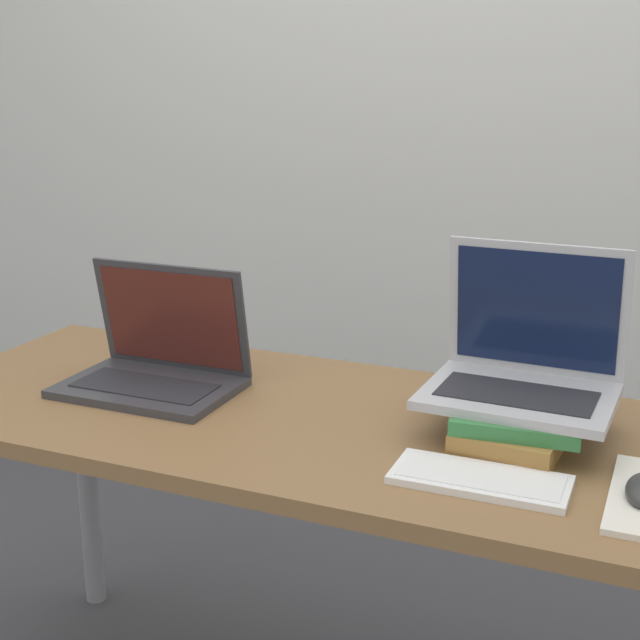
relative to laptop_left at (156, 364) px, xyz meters
The scene contains 6 objects.
wall_back 1.36m from the laptop_left, 73.90° to the left, with size 8.00×0.05×2.70m.
desk 0.36m from the laptop_left, ahead, with size 1.55×0.62×0.71m.
laptop_left is the anchor object (origin of this frame).
book_stack 0.70m from the laptop_left, ahead, with size 0.22×0.28×0.06m.
laptop_on_books 0.70m from the laptop_left, ahead, with size 0.32×0.25×0.25m.
wireless_keyboard 0.70m from the laptop_left, 14.10° to the right, with size 0.27×0.12×0.01m.
Camera 1 is at (0.60, -1.06, 1.31)m, focal length 50.00 mm.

